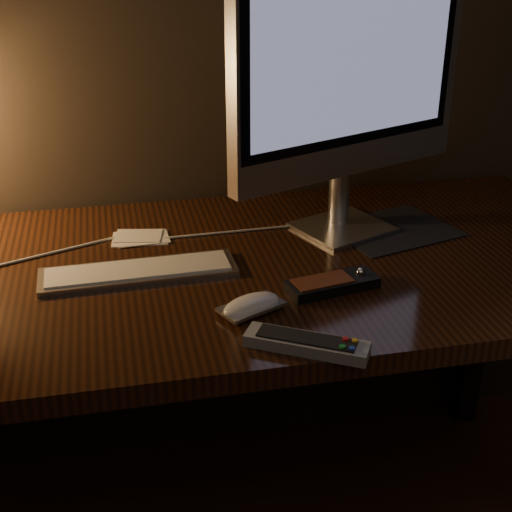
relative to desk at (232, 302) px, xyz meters
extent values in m
cube|color=black|center=(0.00, -0.07, 0.11)|extent=(1.60, 0.75, 0.04)
cube|color=black|center=(0.75, 0.25, -0.27)|extent=(0.06, 0.06, 0.71)
cube|color=black|center=(0.00, 0.27, -0.17)|extent=(1.48, 0.02, 0.51)
cube|color=silver|center=(0.26, 0.05, 0.13)|extent=(0.24, 0.22, 0.01)
cylinder|color=silver|center=(0.26, 0.08, 0.20)|extent=(0.06, 0.06, 0.12)
cube|color=silver|center=(0.26, 0.04, 0.50)|extent=(0.54, 0.25, 0.47)
cube|color=black|center=(0.26, 0.02, 0.53)|extent=(0.50, 0.21, 0.40)
cube|color=#8A90BD|center=(0.26, 0.02, 0.53)|extent=(0.46, 0.19, 0.35)
cube|color=silver|center=(-0.20, -0.08, 0.14)|extent=(0.38, 0.12, 0.01)
cube|color=black|center=(0.36, 0.02, 0.13)|extent=(0.30, 0.26, 0.00)
ellipsoid|color=white|center=(-0.01, -0.27, 0.14)|extent=(0.13, 0.10, 0.02)
cube|color=black|center=(0.15, -0.22, 0.14)|extent=(0.18, 0.09, 0.02)
cube|color=#642C11|center=(0.15, -0.22, 0.15)|extent=(0.12, 0.07, 0.00)
sphere|color=silver|center=(0.15, -0.22, 0.15)|extent=(0.02, 0.02, 0.02)
cube|color=#919597|center=(0.05, -0.41, 0.14)|extent=(0.20, 0.14, 0.02)
cube|color=black|center=(0.05, -0.41, 0.15)|extent=(0.16, 0.11, 0.00)
cylinder|color=red|center=(0.05, -0.41, 0.15)|extent=(0.01, 0.01, 0.00)
cylinder|color=#0C8C19|center=(0.05, -0.41, 0.15)|extent=(0.01, 0.01, 0.00)
cylinder|color=gold|center=(0.05, -0.41, 0.15)|extent=(0.01, 0.01, 0.00)
cylinder|color=#1433BF|center=(0.05, -0.41, 0.15)|extent=(0.01, 0.01, 0.00)
cube|color=white|center=(-0.18, 0.09, 0.13)|extent=(0.13, 0.09, 0.01)
cylinder|color=white|center=(-0.18, 0.05, 0.13)|extent=(0.64, 0.11, 0.01)
camera|label=1|loc=(-0.24, -1.33, 0.75)|focal=50.00mm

